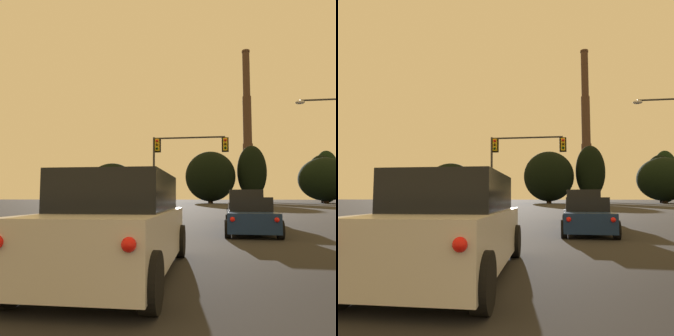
% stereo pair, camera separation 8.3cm
% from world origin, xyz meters
% --- Properties ---
extents(suv_center_lane_front, '(2.27, 4.96, 1.86)m').
position_xyz_m(suv_center_lane_front, '(0.20, 19.33, 0.90)').
color(suv_center_lane_front, black).
rests_on(suv_center_lane_front, ground_plane).
extents(suv_left_lane_third, '(2.15, 4.92, 1.86)m').
position_xyz_m(suv_left_lane_third, '(-3.33, 5.88, 0.90)').
color(suv_left_lane_third, silver).
rests_on(suv_left_lane_third, ground_plane).
extents(sedan_center_lane_second, '(2.18, 4.77, 1.43)m').
position_xyz_m(sedan_center_lane_second, '(-0.15, 13.59, 0.67)').
color(sedan_center_lane_second, navy).
rests_on(sedan_center_lane_second, ground_plane).
extents(traffic_light_overhead_left, '(6.53, 0.50, 6.61)m').
position_xyz_m(traffic_light_overhead_left, '(-4.55, 27.30, 5.09)').
color(traffic_light_overhead_left, '#2D2D30').
rests_on(traffic_light_overhead_left, ground_plane).
extents(street_lamp, '(3.01, 0.36, 8.11)m').
position_xyz_m(street_lamp, '(6.37, 22.49, 4.99)').
color(street_lamp, '#38383A').
rests_on(street_lamp, ground_plane).
extents(smokestack, '(6.08, 6.08, 58.66)m').
position_xyz_m(smokestack, '(11.51, 125.64, 22.95)').
color(smokestack, '#3C2B22').
rests_on(smokestack, ground_plane).
extents(treeline_center_right, '(7.21, 6.49, 15.04)m').
position_xyz_m(treeline_center_right, '(30.67, 98.82, 7.59)').
color(treeline_center_right, black).
rests_on(treeline_center_right, ground_plane).
extents(treeline_left_mid, '(8.11, 7.30, 13.58)m').
position_xyz_m(treeline_left_mid, '(28.74, 97.26, 7.19)').
color(treeline_left_mid, black).
rests_on(treeline_left_mid, ground_plane).
extents(treeline_far_right, '(13.67, 12.31, 14.18)m').
position_xyz_m(treeline_far_right, '(-2.44, 90.35, 7.32)').
color(treeline_far_right, black).
rests_on(treeline_far_right, ground_plane).
extents(treeline_right_mid, '(13.85, 12.46, 12.24)m').
position_xyz_m(treeline_right_mid, '(27.94, 91.95, 6.43)').
color(treeline_right_mid, black).
rests_on(treeline_right_mid, ground_plane).
extents(treeline_center_left, '(12.43, 11.18, 11.53)m').
position_xyz_m(treeline_center_left, '(-30.85, 92.23, 6.78)').
color(treeline_center_left, black).
rests_on(treeline_center_left, ground_plane).
extents(treeline_far_left, '(7.92, 7.13, 15.75)m').
position_xyz_m(treeline_far_left, '(8.83, 91.15, 8.61)').
color(treeline_far_left, black).
rests_on(treeline_far_left, ground_plane).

